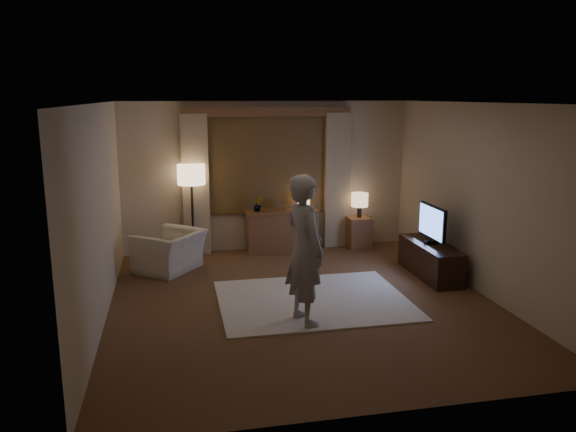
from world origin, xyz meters
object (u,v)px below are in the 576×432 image
object	(u,v)px
sideboard	(281,232)
armchair	(170,251)
side_table	(359,233)
person	(305,250)
tv_stand	(430,260)

from	to	relation	value
sideboard	armchair	world-z (taller)	sideboard
sideboard	side_table	world-z (taller)	sideboard
person	tv_stand	bearing A→B (deg)	-74.31
sideboard	tv_stand	size ratio (longest dim) A/B	0.86
side_table	person	distance (m)	3.65
tv_stand	person	bearing A→B (deg)	-148.96
sideboard	armchair	xyz separation A→B (m)	(-1.92, -0.75, -0.04)
side_table	sideboard	bearing A→B (deg)	177.97
side_table	tv_stand	size ratio (longest dim) A/B	0.40
sideboard	armchair	bearing A→B (deg)	-158.56
armchair	tv_stand	xyz separation A→B (m)	(3.87, -1.06, -0.06)
tv_stand	person	world-z (taller)	person
armchair	side_table	xyz separation A→B (m)	(3.33, 0.70, -0.03)
sideboard	side_table	distance (m)	1.41
tv_stand	person	xyz separation A→B (m)	(-2.29, -1.38, 0.67)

